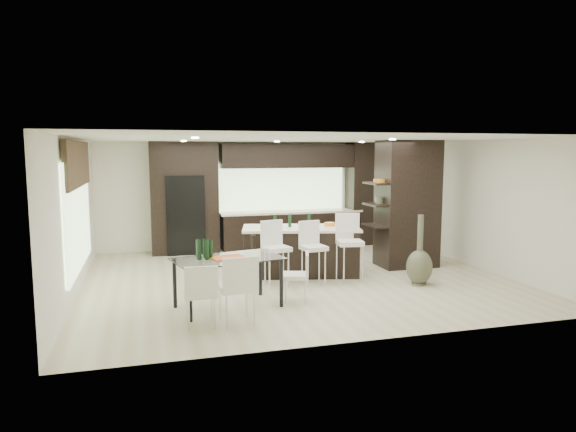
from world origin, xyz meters
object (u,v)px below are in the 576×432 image
object	(u,v)px
dining_table	(228,283)
chair_far	(200,297)
stool_mid	(314,259)
stool_right	(350,255)
kitchen_island	(301,251)
bench	(285,251)
chair_near	(237,292)
floor_vase	(420,250)
chair_end	(296,279)
stool_left	(277,261)

from	to	relation	value
dining_table	chair_far	xyz separation A→B (m)	(-0.52, -0.77, 0.02)
dining_table	stool_mid	bearing A→B (deg)	16.57
stool_right	chair_far	xyz separation A→B (m)	(-2.98, -1.75, -0.10)
kitchen_island	dining_table	world-z (taller)	kitchen_island
stool_mid	bench	xyz separation A→B (m)	(0.02, 2.10, -0.25)
bench	chair_near	size ratio (longest dim) A/B	1.23
kitchen_island	floor_vase	world-z (taller)	floor_vase
floor_vase	dining_table	xyz separation A→B (m)	(-3.65, -0.45, -0.26)
kitchen_island	floor_vase	xyz separation A→B (m)	(1.89, -1.35, 0.17)
bench	chair_end	size ratio (longest dim) A/B	1.52
stool_left	chair_far	distance (m)	2.36
stool_mid	dining_table	size ratio (longest dim) A/B	0.57
chair_near	chair_far	xyz separation A→B (m)	(-0.52, 0.03, -0.05)
chair_near	chair_far	world-z (taller)	chair_near
chair_far	bench	bearing A→B (deg)	59.65
stool_mid	floor_vase	world-z (taller)	floor_vase
bench	chair_near	xyz separation A→B (m)	(-1.77, -3.90, 0.25)
chair_end	bench	bearing A→B (deg)	4.81
stool_mid	stool_right	xyz separation A→B (m)	(0.71, -0.02, 0.05)
stool_right	chair_near	bearing A→B (deg)	-135.57
dining_table	chair_far	distance (m)	0.93
floor_vase	chair_far	distance (m)	4.35
kitchen_island	chair_far	bearing A→B (deg)	-118.35
bench	dining_table	size ratio (longest dim) A/B	0.70
stool_mid	stool_right	bearing A→B (deg)	-10.63
kitchen_island	chair_near	bearing A→B (deg)	-110.92
stool_left	stool_mid	bearing A→B (deg)	-12.78
chair_far	stool_mid	bearing A→B (deg)	38.25
stool_mid	floor_vase	distance (m)	1.98
stool_mid	chair_far	xyz separation A→B (m)	(-2.27, -1.77, -0.06)
floor_vase	dining_table	distance (m)	3.68
bench	dining_table	distance (m)	3.57
chair_end	chair_far	bearing A→B (deg)	132.19
dining_table	stool_right	bearing A→B (deg)	8.56
chair_end	stool_left	bearing A→B (deg)	20.79
bench	dining_table	xyz separation A→B (m)	(-1.77, -3.10, 0.18)
bench	chair_far	bearing A→B (deg)	-129.51
kitchen_island	dining_table	bearing A→B (deg)	-121.13
bench	floor_vase	distance (m)	3.27
floor_vase	dining_table	world-z (taller)	floor_vase
stool_left	stool_mid	size ratio (longest dim) A/B	1.03
stool_left	floor_vase	size ratio (longest dim) A/B	0.75
dining_table	chair_far	bearing A→B (deg)	-136.94
stool_mid	chair_far	distance (m)	2.89
chair_far	dining_table	bearing A→B (deg)	56.47
stool_right	chair_end	size ratio (longest dim) A/B	1.38
chair_near	bench	bearing A→B (deg)	60.54
kitchen_island	chair_near	world-z (taller)	kitchen_island
stool_left	floor_vase	distance (m)	2.66
floor_vase	chair_far	world-z (taller)	floor_vase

